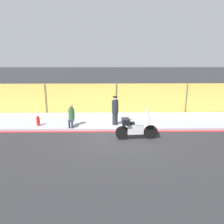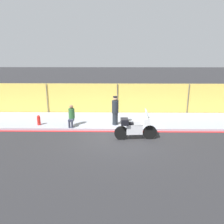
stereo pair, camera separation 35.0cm
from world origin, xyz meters
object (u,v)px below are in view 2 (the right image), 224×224
Objects in this scene: fire_hydrant at (39,120)px; officer_standing at (115,110)px; person_seated_on_curb at (71,115)px; motorcycle at (135,127)px.

officer_standing is at bearing 1.54° from fire_hydrant.
motorcycle is at bearing -25.05° from person_seated_on_curb.
officer_standing is 2.55m from person_seated_on_curb.
motorcycle is 1.74× the size of person_seated_on_curb.
officer_standing is 1.37× the size of person_seated_on_curb.
fire_hydrant is (-1.99, 0.16, -0.40)m from person_seated_on_curb.
fire_hydrant is at bearing 157.62° from motorcycle.
motorcycle is 3.66× the size of fire_hydrant.
motorcycle is 1.27× the size of officer_standing.
person_seated_on_curb is 2.10× the size of fire_hydrant.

